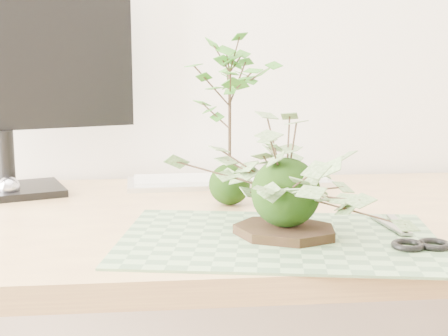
% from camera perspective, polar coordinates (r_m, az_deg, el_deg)
% --- Properties ---
extents(desk, '(1.60, 0.70, 0.74)m').
position_cam_1_polar(desk, '(1.19, 1.54, -8.19)').
color(desk, tan).
rests_on(desk, ground_plane).
extents(cutting_mat, '(0.55, 0.41, 0.00)m').
position_cam_1_polar(cutting_mat, '(0.99, 5.06, -6.47)').
color(cutting_mat, '#4B6C49').
rests_on(cutting_mat, desk).
extents(stone_dish, '(0.22, 0.22, 0.01)m').
position_cam_1_polar(stone_dish, '(1.00, 5.60, -5.74)').
color(stone_dish, black).
rests_on(stone_dish, cutting_mat).
extents(ivy_kokedama, '(0.36, 0.36, 0.22)m').
position_cam_1_polar(ivy_kokedama, '(0.98, 5.72, 0.71)').
color(ivy_kokedama, black).
rests_on(ivy_kokedama, stone_dish).
extents(maple_kokedama, '(0.23, 0.23, 0.34)m').
position_cam_1_polar(maple_kokedama, '(1.19, 0.52, 7.77)').
color(maple_kokedama, black).
rests_on(maple_kokedama, desk).
extents(keyboard, '(0.47, 0.16, 0.02)m').
position_cam_1_polar(keyboard, '(1.42, 0.52, -1.15)').
color(keyboard, silver).
rests_on(keyboard, desk).
extents(monitor, '(0.53, 0.23, 0.49)m').
position_cam_1_polar(monitor, '(1.36, -19.75, 9.36)').
color(monitor, black).
rests_on(monitor, desk).
extents(foil_ball, '(0.05, 0.05, 0.05)m').
position_cam_1_polar(foil_ball, '(1.34, -19.08, -1.70)').
color(foil_ball, silver).
rests_on(foil_ball, desk).
extents(scissors, '(0.09, 0.20, 0.01)m').
position_cam_1_polar(scissors, '(1.00, 17.03, -6.31)').
color(scissors, gray).
rests_on(scissors, cutting_mat).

